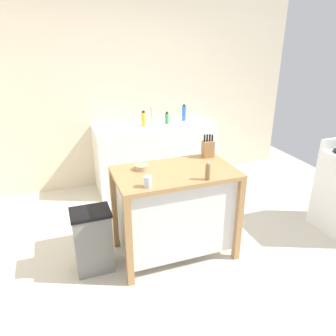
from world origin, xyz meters
TOP-DOWN VIEW (x-y plane):
  - ground_plane at (0.00, 0.00)m, footprint 6.07×6.07m
  - wall_back at (0.00, 2.14)m, footprint 5.07×0.10m
  - kitchen_island at (-0.03, 0.16)m, footprint 1.15×0.67m
  - knife_block at (0.43, 0.39)m, footprint 0.11×0.09m
  - bowl_ceramic_wide at (-0.31, 0.29)m, footprint 0.14×0.14m
  - drinking_cup at (-0.37, -0.09)m, footprint 0.07×0.07m
  - pepper_grinder at (0.17, -0.13)m, footprint 0.04×0.04m
  - trash_bin at (-0.84, 0.18)m, footprint 0.36×0.28m
  - sink_counter at (0.29, 1.79)m, footprint 1.69×0.60m
  - sink_faucet at (0.29, 1.93)m, footprint 0.02×0.02m
  - bottle_dish_soap at (0.13, 1.79)m, footprint 0.06×0.06m
  - bottle_spray_cleaner at (0.48, 1.80)m, footprint 0.05×0.05m
  - bottle_hand_soap at (0.77, 1.88)m, footprint 0.06×0.06m

SIDE VIEW (x-z plane):
  - ground_plane at x=0.00m, z-range 0.00..0.00m
  - trash_bin at x=-0.84m, z-range 0.00..0.63m
  - sink_counter at x=0.29m, z-range 0.00..0.92m
  - kitchen_island at x=-0.03m, z-range 0.05..0.97m
  - bowl_ceramic_wide at x=-0.31m, z-range 0.92..0.96m
  - drinking_cup at x=-0.37m, z-range 0.92..1.01m
  - bottle_spray_cleaner at x=0.48m, z-range 0.91..1.07m
  - pepper_grinder at x=0.17m, z-range 0.91..1.08m
  - knife_block at x=0.43m, z-range 0.88..1.13m
  - bottle_dish_soap at x=0.13m, z-range 0.91..1.12m
  - sink_faucet at x=0.29m, z-range 0.92..1.14m
  - bottle_hand_soap at x=0.77m, z-range 0.91..1.14m
  - wall_back at x=0.00m, z-range 0.00..2.60m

